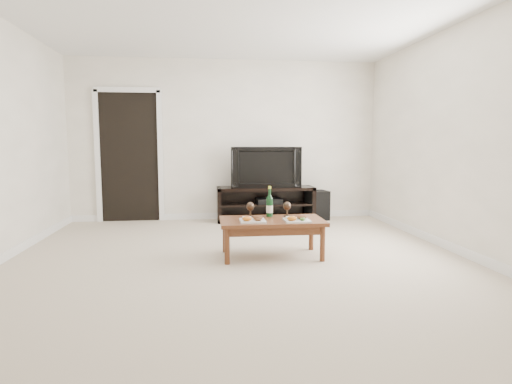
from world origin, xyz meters
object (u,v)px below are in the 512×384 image
object	(u,v)px
subwoofer	(317,205)
coffee_table	(272,238)
media_console	(266,204)
television	(266,167)

from	to	relation	value
subwoofer	coffee_table	distance (m)	2.46
media_console	coffee_table	world-z (taller)	media_console
subwoofer	coffee_table	size ratio (longest dim) A/B	0.42
television	subwoofer	world-z (taller)	television
television	coffee_table	bearing A→B (deg)	-93.74
media_console	subwoofer	world-z (taller)	media_console
coffee_table	television	bearing A→B (deg)	83.59
television	subwoofer	distance (m)	1.06
media_console	subwoofer	size ratio (longest dim) A/B	3.28
television	coffee_table	world-z (taller)	television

